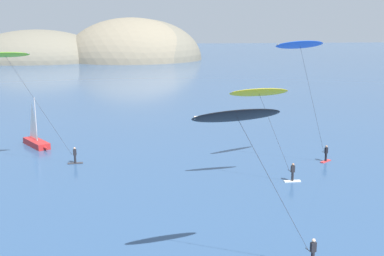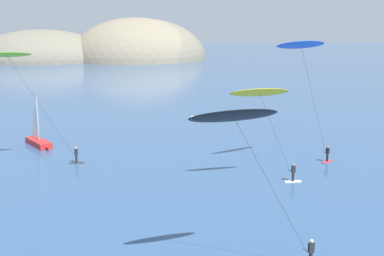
{
  "view_description": "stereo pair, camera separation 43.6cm",
  "coord_description": "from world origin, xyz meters",
  "px_view_note": "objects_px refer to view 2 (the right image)",
  "views": [
    {
      "loc": [
        -1.52,
        -9.24,
        14.13
      ],
      "look_at": [
        3.42,
        28.66,
        5.6
      ],
      "focal_mm": 45.0,
      "sensor_mm": 36.0,
      "label": 1
    },
    {
      "loc": [
        -1.09,
        -9.3,
        14.13
      ],
      "look_at": [
        3.42,
        28.66,
        5.6
      ],
      "focal_mm": 45.0,
      "sensor_mm": 36.0,
      "label": 2
    }
  ],
  "objects_px": {
    "kitesurfer_yellow": "(262,100)",
    "kitesurfer_black": "(241,128)",
    "kitesurfer_lime": "(15,67)",
    "sailboat_near": "(39,141)",
    "kitesurfer_blue": "(303,54)"
  },
  "relations": [
    {
      "from": "sailboat_near",
      "to": "kitesurfer_black",
      "type": "height_order",
      "value": "kitesurfer_black"
    },
    {
      "from": "kitesurfer_blue",
      "to": "kitesurfer_yellow",
      "type": "bearing_deg",
      "value": -139.13
    },
    {
      "from": "kitesurfer_yellow",
      "to": "sailboat_near",
      "type": "bearing_deg",
      "value": 143.72
    },
    {
      "from": "kitesurfer_yellow",
      "to": "kitesurfer_black",
      "type": "distance_m",
      "value": 16.41
    },
    {
      "from": "kitesurfer_black",
      "to": "sailboat_near",
      "type": "bearing_deg",
      "value": 117.66
    },
    {
      "from": "sailboat_near",
      "to": "kitesurfer_yellow",
      "type": "relative_size",
      "value": 0.65
    },
    {
      "from": "kitesurfer_lime",
      "to": "kitesurfer_yellow",
      "type": "relative_size",
      "value": 1.31
    },
    {
      "from": "kitesurfer_yellow",
      "to": "kitesurfer_black",
      "type": "height_order",
      "value": "kitesurfer_black"
    },
    {
      "from": "kitesurfer_lime",
      "to": "kitesurfer_black",
      "type": "bearing_deg",
      "value": -54.53
    },
    {
      "from": "kitesurfer_lime",
      "to": "kitesurfer_black",
      "type": "height_order",
      "value": "kitesurfer_lime"
    },
    {
      "from": "kitesurfer_blue",
      "to": "kitesurfer_yellow",
      "type": "distance_m",
      "value": 7.42
    },
    {
      "from": "sailboat_near",
      "to": "kitesurfer_blue",
      "type": "relative_size",
      "value": 0.46
    },
    {
      "from": "kitesurfer_lime",
      "to": "kitesurfer_blue",
      "type": "xyz_separation_m",
      "value": [
        26.85,
        -3.56,
        1.24
      ]
    },
    {
      "from": "kitesurfer_lime",
      "to": "sailboat_near",
      "type": "bearing_deg",
      "value": 89.24
    },
    {
      "from": "sailboat_near",
      "to": "kitesurfer_yellow",
      "type": "bearing_deg",
      "value": -36.28
    }
  ]
}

